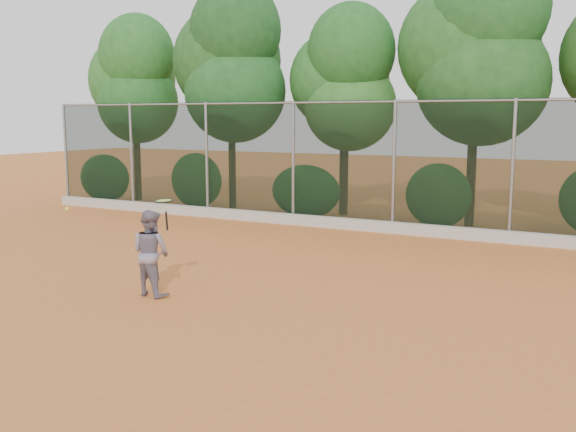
% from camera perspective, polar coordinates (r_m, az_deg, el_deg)
% --- Properties ---
extents(ground, '(80.00, 80.00, 0.00)m').
position_cam_1_polar(ground, '(11.20, -2.41, -7.03)').
color(ground, '#CD6F30').
rests_on(ground, ground).
extents(concrete_curb, '(24.00, 0.20, 0.30)m').
position_cam_1_polar(concrete_curb, '(17.26, 9.07, -1.00)').
color(concrete_curb, '#BCB7AE').
rests_on(concrete_curb, ground).
extents(tennis_player, '(0.79, 0.65, 1.49)m').
position_cam_1_polar(tennis_player, '(11.27, -12.09, -3.21)').
color(tennis_player, gray).
rests_on(tennis_player, ground).
extents(chainlink_fence, '(24.09, 0.09, 3.50)m').
position_cam_1_polar(chainlink_fence, '(17.22, 9.40, 4.70)').
color(chainlink_fence, black).
rests_on(chainlink_fence, ground).
extents(foliage_backdrop, '(23.70, 3.63, 7.55)m').
position_cam_1_polar(foliage_backdrop, '(19.28, 9.93, 12.68)').
color(foliage_backdrop, '#442D1A').
rests_on(foliage_backdrop, ground).
extents(tennis_racket, '(0.31, 0.31, 0.54)m').
position_cam_1_polar(tennis_racket, '(10.83, -10.96, 1.13)').
color(tennis_racket, black).
rests_on(tennis_racket, ground).
extents(tennis_ball_in_flight, '(0.07, 0.07, 0.07)m').
position_cam_1_polar(tennis_ball_in_flight, '(12.27, -19.05, 0.59)').
color(tennis_ball_in_flight, '#E3F337').
rests_on(tennis_ball_in_flight, ground).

